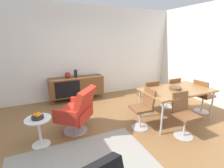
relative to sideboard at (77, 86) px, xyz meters
The scene contains 15 objects.
ground_plane 2.36m from the sideboard, 82.32° to the right, with size 8.32×8.32×0.00m, color olive.
wall_back 1.05m from the sideboard, 44.24° to the left, with size 6.80×0.12×2.80m, color white.
sideboard is the anchor object (origin of this frame).
vase_cobalt 0.39m from the sideboard, 121.10° to the left, with size 0.10×0.10×0.22m.
vase_sculptural_dark 0.44m from the sideboard, behind, with size 0.18×0.18×0.18m.
dining_table 2.84m from the sideboard, 49.89° to the right, with size 1.60×0.90×0.74m.
wooden_bowl_on_table 2.81m from the sideboard, 50.76° to the right, with size 0.26×0.26×0.06m, color brown.
dining_chair_back_right 2.70m from the sideboard, 36.41° to the right, with size 0.41×0.43×0.86m.
dining_chair_near_window 2.36m from the sideboard, 66.73° to the right, with size 0.45×0.42×0.86m.
dining_chair_back_left 2.17m from the sideboard, 47.50° to the right, with size 0.41×0.44×0.86m.
dining_chair_far_end 3.47m from the sideboard, 38.63° to the right, with size 0.45×0.43×0.86m.
dining_chair_front_left 3.09m from the sideboard, 61.57° to the right, with size 0.41×0.44×0.86m.
lounge_chair_red 1.79m from the sideboard, 101.86° to the right, with size 0.91×0.91×0.95m.
side_table_round 2.20m from the sideboard, 119.58° to the right, with size 0.44×0.44×0.52m.
fruit_bowl 2.20m from the sideboard, 119.55° to the right, with size 0.20×0.20×0.11m.
Camera 1 is at (-1.26, -2.45, 1.87)m, focal length 26.08 mm.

